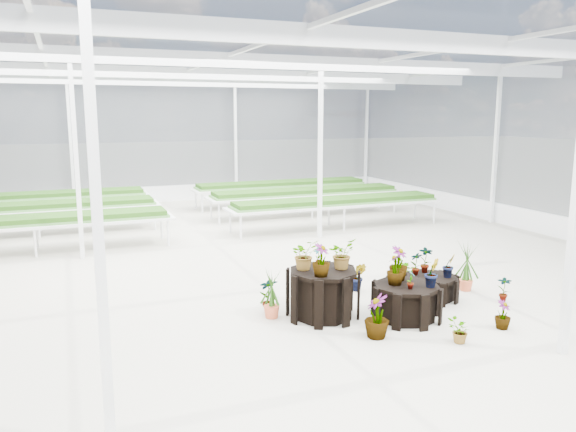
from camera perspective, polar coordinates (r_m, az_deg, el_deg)
name	(u,v)px	position (r m, az deg, el deg)	size (l,w,h in m)	color
ground_plane	(263,294)	(10.45, -2.55, -7.92)	(24.00, 24.00, 0.00)	gray
greenhouse_shell	(262,172)	(9.98, -2.65, 4.44)	(18.00, 24.00, 4.50)	white
steel_frame	(262,172)	(9.98, -2.65, 4.44)	(18.00, 24.00, 4.50)	silver
nursery_benches	(184,210)	(17.14, -10.51, 0.56)	(16.00, 7.00, 0.84)	silver
plinth_tall	(323,293)	(9.22, 3.56, -7.86)	(1.16, 1.16, 0.79)	black
plinth_mid	(406,302)	(9.33, 11.91, -8.54)	(1.10, 1.10, 0.58)	black
plinth_low	(431,287)	(10.45, 14.37, -7.04)	(0.93, 0.93, 0.42)	black
nursery_plants	(378,276)	(9.66, 9.17, -6.06)	(4.43, 3.04, 1.31)	#1C400F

